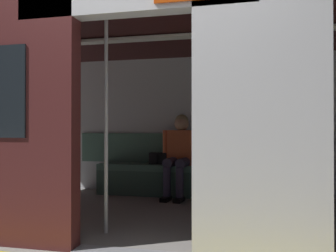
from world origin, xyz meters
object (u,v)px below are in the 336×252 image
person_seated (180,150)px  grab_pole_far (196,123)px  bench_seat (187,172)px  handbag (159,158)px  grab_pole_door (106,124)px  train_car (165,85)px  book (208,164)px

person_seated → grab_pole_far: grab_pole_far is taller
bench_seat → grab_pole_far: (-0.42, 1.91, 0.67)m
handbag → grab_pole_door: bearing=90.5°
handbag → train_car: bearing=107.7°
train_car → book: train_car is taller
train_car → bench_seat: train_car is taller
person_seated → handbag: 0.37m
grab_pole_door → grab_pole_far: (-0.84, -0.06, 0.00)m
person_seated → handbag: bearing=-15.6°
person_seated → grab_pole_door: 1.97m
grab_pole_far → grab_pole_door: bearing=3.9°
grab_pole_door → handbag: bearing=-89.5°
handbag → grab_pole_door: (-0.02, 2.01, 0.48)m
bench_seat → book: book is taller
train_car → handbag: size_ratio=24.62×
train_car → grab_pole_far: bearing=121.5°
bench_seat → person_seated: size_ratio=2.25×
bench_seat → handbag: handbag is taller
bench_seat → book: size_ratio=12.07×
train_car → bench_seat: bearing=-92.9°
person_seated → handbag: person_seated is taller
book → grab_pole_door: grab_pole_door is taller
handbag → grab_pole_door: grab_pole_door is taller
train_car → book: bearing=-106.5°
handbag → bench_seat: bearing=174.5°
handbag → person_seated: bearing=164.4°
person_seated → book: 0.45m
person_seated → grab_pole_far: size_ratio=0.58×
book → handbag: bearing=29.2°
handbag → grab_pole_door: size_ratio=0.13×
train_car → person_seated: bearing=-87.9°
train_car → grab_pole_door: (0.36, 0.83, -0.45)m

